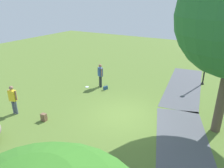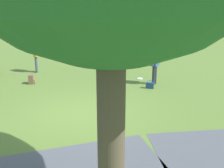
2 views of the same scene
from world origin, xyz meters
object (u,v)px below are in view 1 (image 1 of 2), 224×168
(lamp_post, at_px, (207,56))
(man_near_boulder, at_px, (13,98))
(spare_backpack_on_lawn, at_px, (44,117))
(woman_with_handbag, at_px, (100,74))
(handbag_on_grass, at_px, (106,88))
(frisbee_on_grass, at_px, (87,87))

(lamp_post, distance_m, man_near_boulder, 12.73)
(man_near_boulder, height_order, spare_backpack_on_lawn, man_near_boulder)
(lamp_post, xyz_separation_m, spare_backpack_on_lawn, (9.40, -6.29, -1.93))
(woman_with_handbag, distance_m, spare_backpack_on_lawn, 5.32)
(lamp_post, xyz_separation_m, woman_with_handbag, (4.14, -6.23, -1.16))
(lamp_post, relative_size, spare_backpack_on_lawn, 8.59)
(man_near_boulder, height_order, handbag_on_grass, man_near_boulder)
(woman_with_handbag, xyz_separation_m, man_near_boulder, (5.53, -1.95, -0.02))
(frisbee_on_grass, bearing_deg, spare_backpack_on_lawn, 8.97)
(man_near_boulder, bearing_deg, handbag_on_grass, 154.49)
(woman_with_handbag, relative_size, man_near_boulder, 1.02)
(woman_with_handbag, relative_size, spare_backpack_on_lawn, 4.18)
(man_near_boulder, xyz_separation_m, frisbee_on_grass, (-5.00, 1.15, -0.93))
(lamp_post, height_order, frisbee_on_grass, lamp_post)
(lamp_post, bearing_deg, spare_backpack_on_lawn, -33.78)
(lamp_post, height_order, handbag_on_grass, lamp_post)
(spare_backpack_on_lawn, bearing_deg, woman_with_handbag, 179.39)
(handbag_on_grass, height_order, frisbee_on_grass, handbag_on_grass)
(man_near_boulder, height_order, frisbee_on_grass, man_near_boulder)
(frisbee_on_grass, bearing_deg, woman_with_handbag, 123.52)
(handbag_on_grass, distance_m, frisbee_on_grass, 1.41)
(lamp_post, bearing_deg, man_near_boulder, -40.22)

